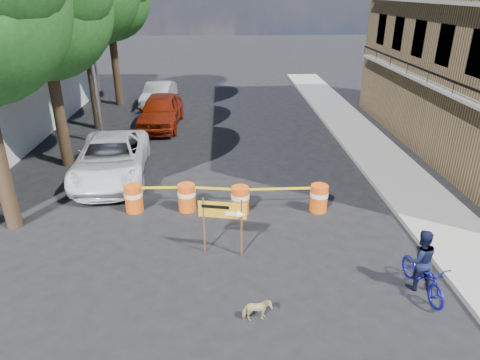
{
  "coord_description": "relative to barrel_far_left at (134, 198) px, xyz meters",
  "views": [
    {
      "loc": [
        -0.47,
        -9.56,
        6.6
      ],
      "look_at": [
        0.05,
        2.26,
        1.3
      ],
      "focal_mm": 32.0,
      "sensor_mm": 36.0,
      "label": 1
    }
  ],
  "objects": [
    {
      "name": "streetlamp",
      "position": [
        -2.59,
        6.64,
        3.9
      ],
      "size": [
        1.25,
        0.18,
        8.0
      ],
      "color": "gray",
      "rests_on": "ground"
    },
    {
      "name": "ground",
      "position": [
        3.34,
        -2.86,
        -0.47
      ],
      "size": [
        120.0,
        120.0,
        0.0
      ],
      "primitive_type": "plane",
      "color": "black",
      "rests_on": "ground"
    },
    {
      "name": "barrel_far_left",
      "position": [
        0.0,
        0.0,
        0.0
      ],
      "size": [
        0.58,
        0.58,
        0.9
      ],
      "color": "#DA410C",
      "rests_on": "ground"
    },
    {
      "name": "sedan_red",
      "position": [
        -0.28,
        9.36,
        0.37
      ],
      "size": [
        2.13,
        4.97,
        1.67
      ],
      "primitive_type": "imported",
      "rotation": [
        0.0,
        0.0,
        -0.03
      ],
      "color": "maroon",
      "rests_on": "ground"
    },
    {
      "name": "barrel_mid_right",
      "position": [
        3.41,
        -0.27,
        0.0
      ],
      "size": [
        0.58,
        0.58,
        0.9
      ],
      "color": "#DA410C",
      "rests_on": "ground"
    },
    {
      "name": "pedestrian",
      "position": [
        7.47,
        -4.21,
        0.31
      ],
      "size": [
        0.76,
        0.59,
        1.55
      ],
      "primitive_type": "imported",
      "rotation": [
        0.0,
        0.0,
        3.14
      ],
      "color": "black",
      "rests_on": "ground"
    },
    {
      "name": "sidewalk_east",
      "position": [
        9.54,
        3.14,
        -0.4
      ],
      "size": [
        2.4,
        40.0,
        0.15
      ],
      "primitive_type": "cube",
      "color": "gray",
      "rests_on": "ground"
    },
    {
      "name": "bicycle",
      "position": [
        7.53,
        -4.38,
        0.4
      ],
      "size": [
        0.72,
        0.98,
        1.74
      ],
      "primitive_type": "imported",
      "rotation": [
        0.0,
        0.0,
        0.13
      ],
      "color": "#121293",
      "rests_on": "ground"
    },
    {
      "name": "tree_mid_a",
      "position": [
        -3.39,
        4.15,
        5.53
      ],
      "size": [
        5.25,
        5.0,
        8.68
      ],
      "color": "#332316",
      "rests_on": "ground"
    },
    {
      "name": "sedan_silver",
      "position": [
        -0.94,
        13.8,
        0.24
      ],
      "size": [
        1.87,
        4.42,
        1.42
      ],
      "primitive_type": "imported",
      "rotation": [
        0.0,
        0.0,
        -0.09
      ],
      "color": "silver",
      "rests_on": "ground"
    },
    {
      "name": "barrel_mid_left",
      "position": [
        1.7,
        -0.01,
        0.0
      ],
      "size": [
        0.58,
        0.58,
        0.9
      ],
      "color": "#DA410C",
      "rests_on": "ground"
    },
    {
      "name": "barrel_far_right",
      "position": [
        5.95,
        -0.25,
        0.0
      ],
      "size": [
        0.58,
        0.58,
        0.9
      ],
      "color": "#DA410C",
      "rests_on": "ground"
    },
    {
      "name": "detour_sign",
      "position": [
        2.99,
        -2.6,
        0.73
      ],
      "size": [
        1.27,
        0.39,
        1.65
      ],
      "rotation": [
        0.0,
        0.0,
        -0.19
      ],
      "color": "#592D19",
      "rests_on": "ground"
    },
    {
      "name": "suv_white",
      "position": [
        -1.32,
        2.81,
        0.29
      ],
      "size": [
        3.02,
        5.72,
        1.53
      ],
      "primitive_type": "imported",
      "rotation": [
        0.0,
        0.0,
        0.09
      ],
      "color": "white",
      "rests_on": "ground"
    },
    {
      "name": "dog",
      "position": [
        3.56,
        -5.18,
        -0.21
      ],
      "size": [
        0.66,
        0.37,
        0.53
      ],
      "primitive_type": "imported",
      "rotation": [
        0.0,
        0.0,
        1.71
      ],
      "color": "tan",
      "rests_on": "ground"
    }
  ]
}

